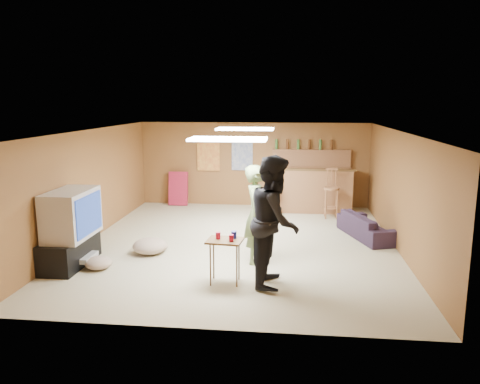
# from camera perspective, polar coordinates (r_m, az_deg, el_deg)

# --- Properties ---
(ground) EXTENTS (7.00, 7.00, 0.00)m
(ground) POSITION_cam_1_polar(r_m,az_deg,el_deg) (9.21, -0.14, -6.36)
(ground) COLOR tan
(ground) RESTS_ON ground
(ceiling) EXTENTS (6.00, 7.00, 0.02)m
(ceiling) POSITION_cam_1_polar(r_m,az_deg,el_deg) (8.80, -0.14, 7.44)
(ceiling) COLOR silver
(ceiling) RESTS_ON ground
(wall_back) EXTENTS (6.00, 0.02, 2.20)m
(wall_back) POSITION_cam_1_polar(r_m,az_deg,el_deg) (12.38, 1.67, 3.37)
(wall_back) COLOR brown
(wall_back) RESTS_ON ground
(wall_front) EXTENTS (6.00, 0.02, 2.20)m
(wall_front) POSITION_cam_1_polar(r_m,az_deg,el_deg) (5.57, -4.17, -6.26)
(wall_front) COLOR brown
(wall_front) RESTS_ON ground
(wall_left) EXTENTS (0.02, 7.00, 2.20)m
(wall_left) POSITION_cam_1_polar(r_m,az_deg,el_deg) (9.74, -17.97, 0.72)
(wall_left) COLOR brown
(wall_left) RESTS_ON ground
(wall_right) EXTENTS (0.02, 7.00, 2.20)m
(wall_right) POSITION_cam_1_polar(r_m,az_deg,el_deg) (9.11, 18.95, -0.02)
(wall_right) COLOR brown
(wall_right) RESTS_ON ground
(tv_stand) EXTENTS (0.55, 1.30, 0.50)m
(tv_stand) POSITION_cam_1_polar(r_m,az_deg,el_deg) (8.50, -20.01, -6.78)
(tv_stand) COLOR black
(tv_stand) RESTS_ON ground
(dvd_box) EXTENTS (0.35, 0.50, 0.08)m
(dvd_box) POSITION_cam_1_polar(r_m,az_deg,el_deg) (8.44, -18.62, -7.53)
(dvd_box) COLOR #B2B2B7
(dvd_box) RESTS_ON tv_stand
(tv_body) EXTENTS (0.60, 1.10, 0.80)m
(tv_body) POSITION_cam_1_polar(r_m,az_deg,el_deg) (8.30, -19.87, -2.53)
(tv_body) COLOR #B2B2B7
(tv_body) RESTS_ON tv_stand
(tv_screen) EXTENTS (0.02, 0.95, 0.65)m
(tv_screen) POSITION_cam_1_polar(r_m,az_deg,el_deg) (8.17, -17.92, -2.62)
(tv_screen) COLOR navy
(tv_screen) RESTS_ON tv_body
(bar_counter) EXTENTS (2.00, 0.60, 1.10)m
(bar_counter) POSITION_cam_1_polar(r_m,az_deg,el_deg) (11.90, 8.65, 0.25)
(bar_counter) COLOR brown
(bar_counter) RESTS_ON ground
(bar_lip) EXTENTS (2.10, 0.12, 0.05)m
(bar_lip) POSITION_cam_1_polar(r_m,az_deg,el_deg) (11.56, 8.78, 2.70)
(bar_lip) COLOR #452E16
(bar_lip) RESTS_ON bar_counter
(bar_shelf) EXTENTS (2.00, 0.18, 0.05)m
(bar_shelf) POSITION_cam_1_polar(r_m,az_deg,el_deg) (12.21, 8.70, 5.03)
(bar_shelf) COLOR brown
(bar_shelf) RESTS_ON bar_backing
(bar_backing) EXTENTS (2.00, 0.14, 0.60)m
(bar_backing) POSITION_cam_1_polar(r_m,az_deg,el_deg) (12.26, 8.66, 3.64)
(bar_backing) COLOR brown
(bar_backing) RESTS_ON bar_counter
(poster_left) EXTENTS (0.60, 0.03, 0.85)m
(poster_left) POSITION_cam_1_polar(r_m,az_deg,el_deg) (12.46, -3.87, 4.56)
(poster_left) COLOR #BF3F26
(poster_left) RESTS_ON wall_back
(poster_right) EXTENTS (0.55, 0.03, 0.80)m
(poster_right) POSITION_cam_1_polar(r_m,az_deg,el_deg) (12.34, 0.26, 4.52)
(poster_right) COLOR #334C99
(poster_right) RESTS_ON wall_back
(folding_chair_stack) EXTENTS (0.50, 0.26, 0.91)m
(folding_chair_stack) POSITION_cam_1_polar(r_m,az_deg,el_deg) (12.61, -7.52, 0.42)
(folding_chair_stack) COLOR #A61E3B
(folding_chair_stack) RESTS_ON ground
(ceiling_panel_front) EXTENTS (1.20, 0.60, 0.04)m
(ceiling_panel_front) POSITION_cam_1_polar(r_m,az_deg,el_deg) (7.32, -1.46, 6.46)
(ceiling_panel_front) COLOR white
(ceiling_panel_front) RESTS_ON ceiling
(ceiling_panel_back) EXTENTS (1.20, 0.60, 0.04)m
(ceiling_panel_back) POSITION_cam_1_polar(r_m,az_deg,el_deg) (10.00, 0.63, 7.70)
(ceiling_panel_back) COLOR white
(ceiling_panel_back) RESTS_ON ceiling
(person_olive) EXTENTS (0.46, 0.65, 1.70)m
(person_olive) POSITION_cam_1_polar(r_m,az_deg,el_deg) (8.00, 2.04, -2.73)
(person_olive) COLOR #5B6F40
(person_olive) RESTS_ON ground
(person_black) EXTENTS (0.80, 1.00, 1.98)m
(person_black) POSITION_cam_1_polar(r_m,az_deg,el_deg) (7.04, 4.25, -3.52)
(person_black) COLOR black
(person_black) RESTS_ON ground
(sofa) EXTENTS (1.13, 1.76, 0.48)m
(sofa) POSITION_cam_1_polar(r_m,az_deg,el_deg) (9.94, 15.31, -4.01)
(sofa) COLOR black
(sofa) RESTS_ON ground
(tray_table) EXTENTS (0.57, 0.47, 0.69)m
(tray_table) POSITION_cam_1_polar(r_m,az_deg,el_deg) (7.23, -1.85, -8.44)
(tray_table) COLOR #452E16
(tray_table) RESTS_ON ground
(cup_red_near) EXTENTS (0.09, 0.09, 0.10)m
(cup_red_near) POSITION_cam_1_polar(r_m,az_deg,el_deg) (7.16, -2.69, -5.32)
(cup_red_near) COLOR #A60B2B
(cup_red_near) RESTS_ON tray_table
(cup_red_far) EXTENTS (0.09, 0.09, 0.10)m
(cup_red_far) POSITION_cam_1_polar(r_m,az_deg,el_deg) (7.03, -1.07, -5.62)
(cup_red_far) COLOR #A60B2B
(cup_red_far) RESTS_ON tray_table
(cup_blue) EXTENTS (0.11, 0.11, 0.11)m
(cup_blue) POSITION_cam_1_polar(r_m,az_deg,el_deg) (7.17, -0.75, -5.24)
(cup_blue) COLOR navy
(cup_blue) RESTS_ON tray_table
(bar_stool_left) EXTENTS (0.45, 0.45, 1.27)m
(bar_stool_left) POSITION_cam_1_polar(r_m,az_deg,el_deg) (11.43, 4.05, 0.34)
(bar_stool_left) COLOR brown
(bar_stool_left) RESTS_ON ground
(bar_stool_right) EXTENTS (0.50, 0.50, 1.25)m
(bar_stool_right) POSITION_cam_1_polar(r_m,az_deg,el_deg) (11.29, 11.09, -0.04)
(bar_stool_right) COLOR brown
(bar_stool_right) RESTS_ON ground
(cushion_near_tv) EXTENTS (0.80, 0.80, 0.28)m
(cushion_near_tv) POSITION_cam_1_polar(r_m,az_deg,el_deg) (8.79, -10.93, -6.47)
(cushion_near_tv) COLOR gray
(cushion_near_tv) RESTS_ON ground
(cushion_mid) EXTENTS (0.57, 0.57, 0.21)m
(cushion_mid) POSITION_cam_1_polar(r_m,az_deg,el_deg) (8.86, -10.30, -6.53)
(cushion_mid) COLOR gray
(cushion_mid) RESTS_ON ground
(cushion_far) EXTENTS (0.60, 0.60, 0.20)m
(cushion_far) POSITION_cam_1_polar(r_m,az_deg,el_deg) (8.23, -16.87, -8.26)
(cushion_far) COLOR gray
(cushion_far) RESTS_ON ground
(bottle_row) EXTENTS (1.48, 0.08, 0.26)m
(bottle_row) POSITION_cam_1_polar(r_m,az_deg,el_deg) (12.17, 7.78, 5.77)
(bottle_row) COLOR #3F7233
(bottle_row) RESTS_ON bar_shelf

